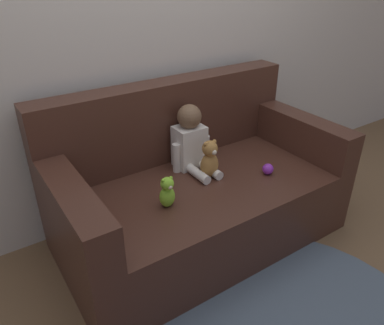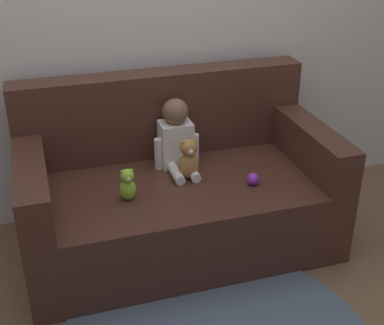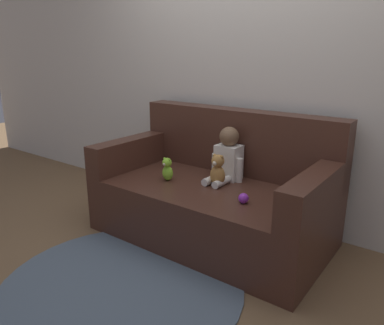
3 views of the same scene
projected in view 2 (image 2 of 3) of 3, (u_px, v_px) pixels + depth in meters
The scene contains 7 objects.
ground_plane at pixel (180, 243), 3.19m from camera, with size 12.00×12.00×0.00m, color brown.
wall_back at pixel (151, 3), 3.06m from camera, with size 8.00×0.05×2.60m.
couch at pixel (176, 190), 3.10m from camera, with size 1.73×0.93×0.94m.
person_baby at pixel (176, 139), 3.07m from camera, with size 0.27×0.33×0.41m.
teddy_bear_brown at pixel (189, 159), 2.96m from camera, with size 0.12×0.11×0.24m.
plush_toy_side at pixel (128, 185), 2.76m from camera, with size 0.09×0.08×0.18m.
toy_ball at pixel (253, 179), 2.93m from camera, with size 0.07×0.07×0.07m.
Camera 2 is at (-0.71, -2.52, 1.88)m, focal length 50.00 mm.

